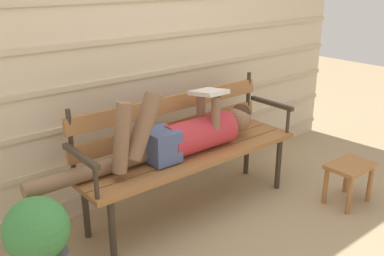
# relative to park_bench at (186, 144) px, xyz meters

# --- Properties ---
(ground_plane) EXTENTS (12.00, 12.00, 0.00)m
(ground_plane) POSITION_rel_park_bench_xyz_m (-0.00, -0.17, -0.51)
(ground_plane) COLOR tan
(house_siding) EXTENTS (4.22, 0.08, 2.44)m
(house_siding) POSITION_rel_park_bench_xyz_m (-0.00, 0.43, 0.71)
(house_siding) COLOR beige
(house_siding) RESTS_ON ground
(park_bench) EXTENTS (1.72, 0.47, 0.89)m
(park_bench) POSITION_rel_park_bench_xyz_m (0.00, 0.00, 0.00)
(park_bench) COLOR #9E6638
(park_bench) RESTS_ON ground
(reclining_person) EXTENTS (1.72, 0.26, 0.53)m
(reclining_person) POSITION_rel_park_bench_xyz_m (-0.08, -0.07, 0.11)
(reclining_person) COLOR #B72D38
(footstool) EXTENTS (0.35, 0.25, 0.32)m
(footstool) POSITION_rel_park_bench_xyz_m (0.98, -0.73, -0.26)
(footstool) COLOR #9E6638
(footstool) RESTS_ON ground
(potted_plant) EXTENTS (0.34, 0.34, 0.60)m
(potted_plant) POSITION_rel_park_bench_xyz_m (-1.20, -0.28, -0.19)
(potted_plant) COLOR slate
(potted_plant) RESTS_ON ground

